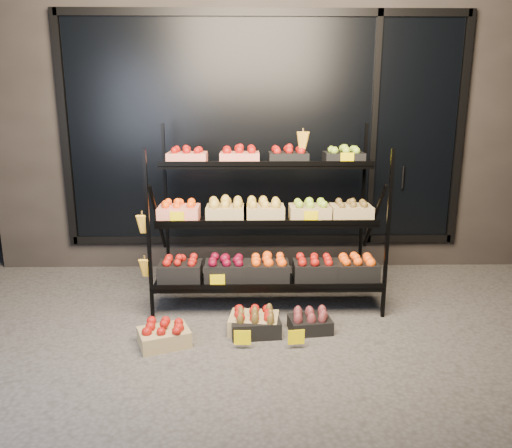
{
  "coord_description": "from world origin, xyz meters",
  "views": [
    {
      "loc": [
        -0.18,
        -3.93,
        1.9
      ],
      "look_at": [
        -0.1,
        0.55,
        0.77
      ],
      "focal_mm": 35.0,
      "sensor_mm": 36.0,
      "label": 1
    }
  ],
  "objects_px": {
    "display_rack": "(266,221)",
    "floor_crate_midright": "(254,321)",
    "floor_crate_left": "(164,334)",
    "floor_crate_midleft": "(255,323)"
  },
  "relations": [
    {
      "from": "floor_crate_left",
      "to": "floor_crate_midright",
      "type": "xyz_separation_m",
      "value": [
        0.71,
        0.23,
        0.0
      ]
    },
    {
      "from": "floor_crate_left",
      "to": "floor_crate_midright",
      "type": "distance_m",
      "value": 0.75
    },
    {
      "from": "display_rack",
      "to": "floor_crate_left",
      "type": "distance_m",
      "value": 1.42
    },
    {
      "from": "display_rack",
      "to": "floor_crate_left",
      "type": "relative_size",
      "value": 4.75
    },
    {
      "from": "floor_crate_midleft",
      "to": "floor_crate_left",
      "type": "bearing_deg",
      "value": -171.37
    },
    {
      "from": "display_rack",
      "to": "floor_crate_midright",
      "type": "distance_m",
      "value": 0.98
    },
    {
      "from": "floor_crate_midleft",
      "to": "floor_crate_midright",
      "type": "bearing_deg",
      "value": 97.73
    },
    {
      "from": "floor_crate_midleft",
      "to": "display_rack",
      "type": "bearing_deg",
      "value": 75.7
    },
    {
      "from": "floor_crate_left",
      "to": "floor_crate_midleft",
      "type": "height_order",
      "value": "floor_crate_midleft"
    },
    {
      "from": "display_rack",
      "to": "floor_crate_midleft",
      "type": "bearing_deg",
      "value": -98.61
    }
  ]
}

